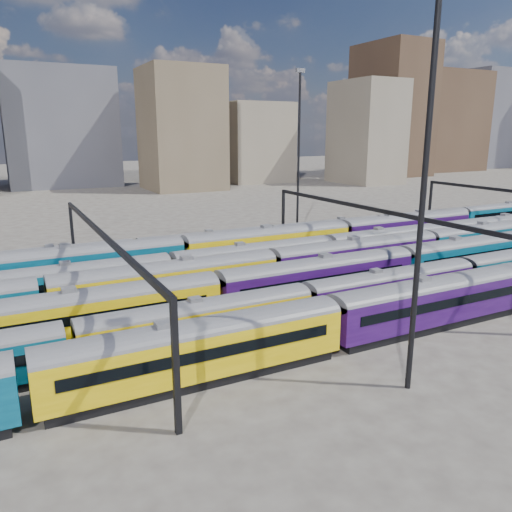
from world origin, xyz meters
name	(u,v)px	position (x,y,z in m)	size (l,w,h in m)	color
ground	(296,287)	(0.00, 0.00, 0.00)	(500.00, 500.00, 0.00)	#45403A
rake_0	(332,317)	(-6.16, -15.00, 2.74)	(126.93, 3.10, 5.22)	black
rake_1	(305,300)	(-5.29, -10.00, 2.44)	(113.46, 2.77, 4.65)	black
rake_2	(89,309)	(-22.15, -5.00, 2.78)	(150.61, 3.15, 5.30)	black
rake_3	(271,265)	(-3.07, 0.00, 2.85)	(131.88, 3.21, 5.42)	black
rake_4	(328,247)	(7.62, 5.00, 2.57)	(119.30, 2.91, 4.89)	black
rake_5	(79,262)	(-20.75, 10.00, 2.95)	(113.67, 3.33, 5.62)	black
rake_6	(271,236)	(5.19, 15.00, 2.40)	(111.70, 2.73, 4.57)	black
gantry_1	(102,244)	(-20.00, 0.00, 6.79)	(0.35, 40.35, 8.03)	black
gantry_2	(372,218)	(10.00, 0.00, 6.79)	(0.35, 40.35, 8.03)	black
mast_2	(425,173)	(-5.00, -22.00, 13.97)	(1.40, 0.50, 25.60)	black
mast_3	(299,147)	(15.00, 24.00, 13.97)	(1.40, 0.50, 25.60)	black
skyline	(387,119)	(104.75, 105.73, 20.83)	(399.22, 60.48, 50.03)	#665B4C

